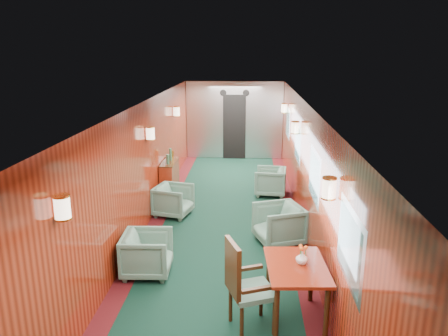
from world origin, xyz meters
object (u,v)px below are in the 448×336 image
(dining_table, at_px, (296,274))
(armchair_left_far, at_px, (173,201))
(armchair_right_near, at_px, (279,224))
(armchair_right_far, at_px, (270,182))
(armchair_left_near, at_px, (147,254))
(credenza, at_px, (170,179))
(side_chair, at_px, (244,283))

(dining_table, xyz_separation_m, armchair_left_far, (-2.15, 3.52, -0.33))
(armchair_left_far, distance_m, armchair_right_near, 2.41)
(armchair_left_far, bearing_deg, armchair_right_far, -40.77)
(armchair_right_far, bearing_deg, armchair_left_near, -21.34)
(credenza, xyz_separation_m, armchair_right_far, (2.32, 0.37, -0.13))
(dining_table, xyz_separation_m, side_chair, (-0.65, -0.22, -0.01))
(credenza, xyz_separation_m, armchair_right_near, (2.36, -2.29, -0.10))
(credenza, bearing_deg, side_chair, -69.77)
(dining_table, relative_size, armchair_left_near, 1.48)
(credenza, bearing_deg, armchair_right_far, 9.17)
(armchair_right_far, bearing_deg, dining_table, 7.40)
(credenza, relative_size, armchair_left_far, 1.64)
(side_chair, xyz_separation_m, armchair_right_near, (0.58, 2.53, -0.29))
(dining_table, height_order, credenza, credenza)
(armchair_right_far, bearing_deg, armchair_left_far, -48.55)
(armchair_right_near, bearing_deg, side_chair, -33.13)
(armchair_left_far, bearing_deg, credenza, 28.03)
(credenza, relative_size, armchair_left_near, 1.59)
(credenza, distance_m, armchair_left_far, 1.11)
(credenza, height_order, armchair_left_near, credenza)
(armchair_left_near, height_order, armchair_left_far, armchair_left_near)
(side_chair, xyz_separation_m, armchair_right_far, (0.54, 5.19, -0.32))
(armchair_left_near, bearing_deg, dining_table, -119.25)
(side_chair, xyz_separation_m, credenza, (-1.77, 4.81, -0.19))
(credenza, xyz_separation_m, armchair_left_near, (0.29, -3.52, -0.12))
(armchair_right_near, bearing_deg, armchair_right_far, 160.64)
(side_chair, bearing_deg, credenza, 89.24)
(side_chair, relative_size, armchair_right_near, 1.52)
(dining_table, distance_m, armchair_right_near, 2.33)
(dining_table, height_order, armchair_left_far, dining_table)
(armchair_right_near, bearing_deg, credenza, -154.35)
(armchair_left_far, bearing_deg, armchair_left_near, -165.56)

